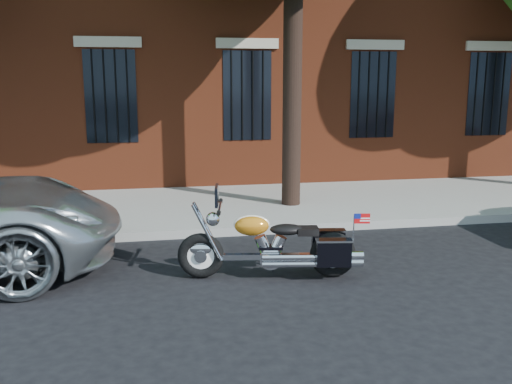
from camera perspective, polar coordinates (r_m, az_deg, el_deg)
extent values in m
plane|color=black|center=(8.52, 4.96, -6.50)|extent=(120.00, 120.00, 0.00)
cube|color=gray|center=(9.78, 2.81, -3.65)|extent=(40.00, 0.16, 0.15)
cube|color=gray|center=(11.56, 0.66, -1.27)|extent=(40.00, 3.60, 0.15)
cube|color=black|center=(13.11, -0.92, 9.60)|extent=(1.10, 0.14, 2.00)
cube|color=#B2A893|center=(13.09, -0.91, 14.63)|extent=(1.40, 0.20, 0.22)
cylinder|color=black|center=(13.03, -0.86, 9.59)|extent=(0.04, 0.04, 2.00)
cylinder|color=black|center=(11.04, 3.65, 10.80)|extent=(0.36, 0.36, 5.00)
torus|color=black|center=(7.57, -5.53, -6.35)|extent=(0.63, 0.23, 0.61)
torus|color=black|center=(7.64, 7.69, -6.23)|extent=(0.63, 0.23, 0.61)
cylinder|color=white|center=(7.57, -5.53, -6.35)|extent=(0.46, 0.13, 0.46)
cylinder|color=white|center=(7.64, 7.69, -6.23)|extent=(0.46, 0.13, 0.46)
ellipsoid|color=white|center=(7.54, -5.55, -5.69)|extent=(0.34, 0.17, 0.18)
ellipsoid|color=orange|center=(7.61, 7.71, -5.44)|extent=(0.34, 0.18, 0.18)
cube|color=white|center=(7.56, 1.11, -6.46)|extent=(1.37, 0.31, 0.07)
cylinder|color=white|center=(7.57, 1.46, -6.59)|extent=(0.32, 0.21, 0.29)
cylinder|color=white|center=(7.45, 5.07, -6.87)|extent=(1.14, 0.27, 0.08)
ellipsoid|color=orange|center=(7.44, -0.44, -3.38)|extent=(0.49, 0.33, 0.26)
ellipsoid|color=black|center=(7.47, 3.09, -3.77)|extent=(0.48, 0.33, 0.14)
cube|color=black|center=(7.83, 7.24, -5.01)|extent=(0.46, 0.22, 0.35)
cube|color=black|center=(7.38, 7.78, -6.05)|extent=(0.46, 0.22, 0.35)
cylinder|color=white|center=(7.38, -3.64, -1.47)|extent=(0.15, 0.71, 0.03)
sphere|color=white|center=(7.42, -4.34, -2.71)|extent=(0.21, 0.21, 0.18)
cube|color=black|center=(7.35, -3.94, -0.36)|extent=(0.10, 0.37, 0.26)
cube|color=red|center=(7.29, 10.56, -2.63)|extent=(0.20, 0.05, 0.13)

